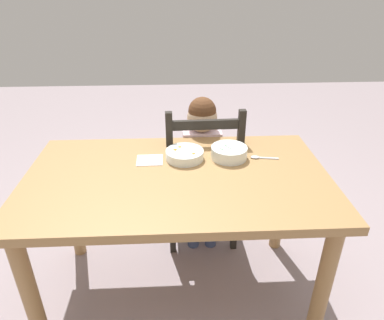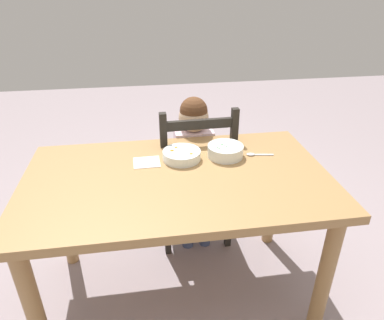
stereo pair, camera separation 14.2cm
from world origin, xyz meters
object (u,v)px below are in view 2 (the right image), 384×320
at_px(bowl_of_carrots, 182,155).
at_px(dining_table, 178,195).
at_px(spoon, 255,154).
at_px(dining_chair, 194,178).
at_px(child_figure, 194,152).
at_px(bowl_of_peas, 225,151).

bearing_deg(bowl_of_carrots, dining_table, -104.58).
bearing_deg(spoon, bowl_of_carrots, 178.11).
distance_m(dining_chair, child_figure, 0.18).
xyz_separation_m(child_figure, bowl_of_peas, (0.11, -0.29, 0.15)).
relative_size(dining_chair, bowl_of_peas, 5.20).
distance_m(dining_table, bowl_of_peas, 0.33).
distance_m(child_figure, spoon, 0.42).
height_order(dining_table, dining_chair, dining_chair).
bearing_deg(dining_table, child_figure, 71.58).
xyz_separation_m(bowl_of_peas, spoon, (0.15, -0.01, -0.03)).
distance_m(child_figure, bowl_of_carrots, 0.34).
distance_m(dining_chair, bowl_of_carrots, 0.45).
xyz_separation_m(dining_chair, spoon, (0.26, -0.31, 0.30)).
bearing_deg(bowl_of_peas, dining_chair, 109.78).
xyz_separation_m(dining_chair, bowl_of_peas, (0.11, -0.30, 0.32)).
bearing_deg(bowl_of_peas, bowl_of_carrots, 179.99).
xyz_separation_m(bowl_of_peas, bowl_of_carrots, (-0.22, 0.00, -0.01)).
bearing_deg(dining_chair, dining_table, -108.43).
relative_size(child_figure, spoon, 6.80).
height_order(dining_table, bowl_of_peas, bowl_of_peas).
xyz_separation_m(dining_table, bowl_of_carrots, (0.04, 0.15, 0.13)).
bearing_deg(child_figure, dining_chair, 70.68).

